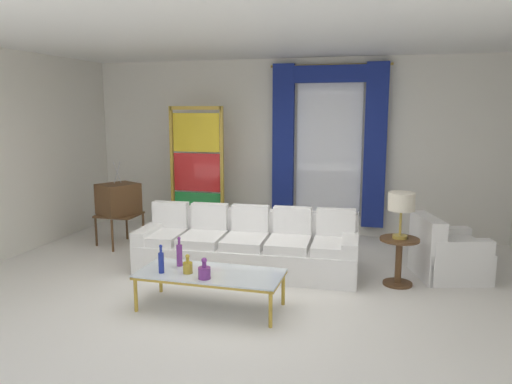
# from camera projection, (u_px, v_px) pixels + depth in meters

# --- Properties ---
(ground_plane) EXTENTS (16.00, 16.00, 0.00)m
(ground_plane) POSITION_uv_depth(u_px,v_px,m) (239.00, 290.00, 5.96)
(ground_plane) COLOR white
(wall_rear) EXTENTS (8.00, 0.12, 3.00)m
(wall_rear) POSITION_uv_depth(u_px,v_px,m) (290.00, 147.00, 8.62)
(wall_rear) COLOR white
(wall_rear) RESTS_ON ground
(wall_left) EXTENTS (0.12, 7.00, 3.00)m
(wall_left) POSITION_uv_depth(u_px,v_px,m) (12.00, 154.00, 7.23)
(wall_left) COLOR white
(wall_left) RESTS_ON ground
(ceiling_slab) EXTENTS (8.00, 7.60, 0.04)m
(ceiling_slab) POSITION_uv_depth(u_px,v_px,m) (256.00, 40.00, 6.21)
(ceiling_slab) COLOR white
(curtained_window) EXTENTS (2.00, 0.17, 2.70)m
(curtained_window) POSITION_uv_depth(u_px,v_px,m) (329.00, 134.00, 8.24)
(curtained_window) COLOR white
(curtained_window) RESTS_ON ground
(couch_white_long) EXTENTS (2.96, 1.09, 0.86)m
(couch_white_long) POSITION_uv_depth(u_px,v_px,m) (248.00, 248.00, 6.65)
(couch_white_long) COLOR white
(couch_white_long) RESTS_ON ground
(coffee_table) EXTENTS (1.57, 0.68, 0.41)m
(coffee_table) POSITION_uv_depth(u_px,v_px,m) (210.00, 275.00, 5.35)
(coffee_table) COLOR silver
(coffee_table) RESTS_ON ground
(bottle_blue_decanter) EXTENTS (0.10, 0.10, 0.21)m
(bottle_blue_decanter) POSITION_uv_depth(u_px,v_px,m) (188.00, 267.00, 5.31)
(bottle_blue_decanter) COLOR gold
(bottle_blue_decanter) RESTS_ON coffee_table
(bottle_crystal_tall) EXTENTS (0.13, 0.13, 0.23)m
(bottle_crystal_tall) POSITION_uv_depth(u_px,v_px,m) (204.00, 272.00, 5.13)
(bottle_crystal_tall) COLOR #753384
(bottle_crystal_tall) RESTS_ON coffee_table
(bottle_amber_squat) EXTENTS (0.07, 0.07, 0.34)m
(bottle_amber_squat) POSITION_uv_depth(u_px,v_px,m) (179.00, 254.00, 5.54)
(bottle_amber_squat) COLOR #753384
(bottle_amber_squat) RESTS_ON coffee_table
(bottle_ruby_flask) EXTENTS (0.06, 0.06, 0.31)m
(bottle_ruby_flask) POSITION_uv_depth(u_px,v_px,m) (161.00, 261.00, 5.31)
(bottle_ruby_flask) COLOR navy
(bottle_ruby_flask) RESTS_ON coffee_table
(vintage_tv) EXTENTS (0.72, 0.75, 1.35)m
(vintage_tv) POSITION_uv_depth(u_px,v_px,m) (118.00, 200.00, 7.77)
(vintage_tv) COLOR brown
(vintage_tv) RESTS_ON ground
(armchair_white) EXTENTS (1.01, 1.00, 0.80)m
(armchair_white) POSITION_uv_depth(u_px,v_px,m) (445.00, 255.00, 6.37)
(armchair_white) COLOR white
(armchair_white) RESTS_ON ground
(stained_glass_divider) EXTENTS (0.95, 0.05, 2.20)m
(stained_glass_divider) POSITION_uv_depth(u_px,v_px,m) (197.00, 175.00, 8.29)
(stained_glass_divider) COLOR gold
(stained_glass_divider) RESTS_ON ground
(peacock_figurine) EXTENTS (0.44, 0.60, 0.50)m
(peacock_figurine) POSITION_uv_depth(u_px,v_px,m) (217.00, 232.00, 7.86)
(peacock_figurine) COLOR beige
(peacock_figurine) RESTS_ON ground
(round_side_table) EXTENTS (0.48, 0.48, 0.59)m
(round_side_table) POSITION_uv_depth(u_px,v_px,m) (399.00, 257.00, 6.07)
(round_side_table) COLOR brown
(round_side_table) RESTS_ON ground
(table_lamp_brass) EXTENTS (0.32, 0.32, 0.57)m
(table_lamp_brass) POSITION_uv_depth(u_px,v_px,m) (401.00, 204.00, 5.96)
(table_lamp_brass) COLOR #B29338
(table_lamp_brass) RESTS_ON round_side_table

